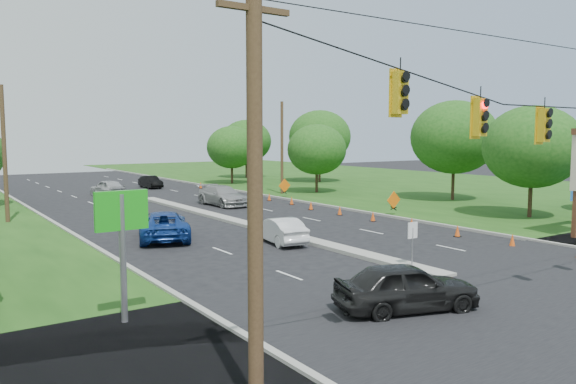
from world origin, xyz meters
TOP-DOWN VIEW (x-y plane):
  - ground at (0.00, 0.00)m, footprint 160.00×160.00m
  - grass_right at (30.00, 20.00)m, footprint 40.00×160.00m
  - cross_street at (0.00, 0.00)m, footprint 160.00×14.00m
  - curb_left at (-10.10, 30.00)m, footprint 0.25×110.00m
  - curb_right at (10.10, 30.00)m, footprint 0.25×110.00m
  - median at (0.00, 21.00)m, footprint 1.00×34.00m
  - median_sign at (0.00, 6.00)m, footprint 0.55×0.06m
  - utility_pole_far_left at (-12.50, 30.00)m, footprint 0.28×0.28m
  - utility_pole_far_right at (12.50, 35.00)m, footprint 0.28×0.28m
  - cone_1 at (7.90, 6.50)m, footprint 0.32×0.32m
  - cone_2 at (7.90, 10.00)m, footprint 0.32×0.32m
  - cone_3 at (7.90, 13.50)m, footprint 0.32×0.32m
  - cone_4 at (7.90, 17.00)m, footprint 0.32×0.32m
  - cone_5 at (7.90, 20.50)m, footprint 0.32×0.32m
  - cone_6 at (7.90, 24.00)m, footprint 0.32×0.32m
  - cone_7 at (8.50, 27.50)m, footprint 0.32×0.32m
  - cone_8 at (8.50, 31.00)m, footprint 0.32×0.32m
  - cone_9 at (8.50, 34.50)m, footprint 0.32×0.32m
  - cone_10 at (8.50, 38.00)m, footprint 0.32×0.32m
  - cone_11 at (8.50, 41.50)m, footprint 0.32×0.32m
  - cone_12 at (8.50, 45.00)m, footprint 0.32×0.32m
  - work_sign_1 at (10.80, 18.00)m, footprint 1.27×0.58m
  - work_sign_2 at (10.80, 32.00)m, footprint 1.27×0.58m
  - tree_7 at (18.00, 12.00)m, footprint 6.72×6.72m
  - tree_8 at (22.00, 22.00)m, footprint 7.56×7.56m
  - tree_9 at (16.00, 34.00)m, footprint 5.88×5.88m
  - tree_10 at (24.00, 44.00)m, footprint 7.56×7.56m
  - tree_11 at (20.00, 55.00)m, footprint 6.72×6.72m
  - tree_12 at (14.00, 48.00)m, footprint 5.88×5.88m
  - black_sedan at (-4.45, 2.04)m, footprint 5.13×3.27m
  - white_sedan at (-1.46, 14.14)m, footprint 2.06×4.37m
  - blue_pickup at (-6.21, 18.67)m, footprint 4.31×6.21m
  - silver_car_far at (3.52, 30.30)m, footprint 2.49×5.68m
  - silver_car_oncoming at (-2.16, 42.91)m, footprint 2.53×4.80m
  - dark_car_receding at (4.08, 48.31)m, footprint 1.46×4.08m

SIDE VIEW (x-z plane):
  - ground at x=0.00m, z-range 0.00..0.00m
  - grass_right at x=30.00m, z-range -0.03..0.03m
  - cross_street at x=0.00m, z-range -0.01..0.01m
  - curb_left at x=-10.10m, z-range -0.08..0.08m
  - curb_right at x=10.10m, z-range -0.08..0.08m
  - median at x=0.00m, z-range -0.09..0.09m
  - cone_1 at x=7.90m, z-range 0.00..0.70m
  - cone_2 at x=7.90m, z-range 0.00..0.70m
  - cone_3 at x=7.90m, z-range 0.00..0.70m
  - cone_4 at x=7.90m, z-range 0.00..0.70m
  - cone_5 at x=7.90m, z-range 0.00..0.70m
  - cone_6 at x=7.90m, z-range 0.00..0.70m
  - cone_7 at x=8.50m, z-range 0.00..0.70m
  - cone_8 at x=8.50m, z-range 0.00..0.70m
  - cone_9 at x=8.50m, z-range 0.00..0.70m
  - cone_10 at x=8.50m, z-range 0.00..0.70m
  - cone_11 at x=8.50m, z-range 0.00..0.70m
  - cone_12 at x=8.50m, z-range 0.00..0.70m
  - dark_car_receding at x=4.08m, z-range 0.00..1.34m
  - white_sedan at x=-1.46m, z-range 0.00..1.39m
  - silver_car_oncoming at x=-2.16m, z-range 0.00..1.56m
  - blue_pickup at x=-6.21m, z-range 0.00..1.58m
  - silver_car_far at x=3.52m, z-range 0.00..1.63m
  - black_sedan at x=-4.45m, z-range 0.00..1.63m
  - work_sign_1 at x=10.80m, z-range 0.41..1.78m
  - work_sign_2 at x=10.80m, z-range 0.41..1.78m
  - median_sign at x=0.00m, z-range 0.44..2.49m
  - tree_9 at x=16.00m, z-range 0.91..7.77m
  - tree_12 at x=14.00m, z-range 0.91..7.77m
  - utility_pole_far_left at x=-12.50m, z-range 0.00..9.00m
  - utility_pole_far_right at x=12.50m, z-range 0.00..9.00m
  - tree_7 at x=18.00m, z-range 1.04..8.88m
  - tree_11 at x=20.00m, z-range 1.04..8.88m
  - tree_8 at x=22.00m, z-range 1.17..9.99m
  - tree_10 at x=24.00m, z-range 1.17..9.99m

